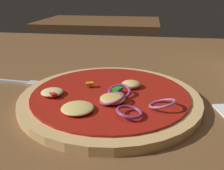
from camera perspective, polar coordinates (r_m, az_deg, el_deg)
name	(u,v)px	position (r m, az deg, el deg)	size (l,w,h in m)	color
dining_table	(82,100)	(0.44, -6.90, -3.60)	(1.50, 1.09, 0.04)	brown
pizza	(110,97)	(0.38, -0.53, -2.80)	(0.28, 0.28, 0.03)	tan
fork	(16,82)	(0.50, -21.45, 0.66)	(0.17, 0.02, 0.01)	silver
background_table	(100,23)	(1.44, -2.84, 14.15)	(0.67, 0.46, 0.04)	brown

